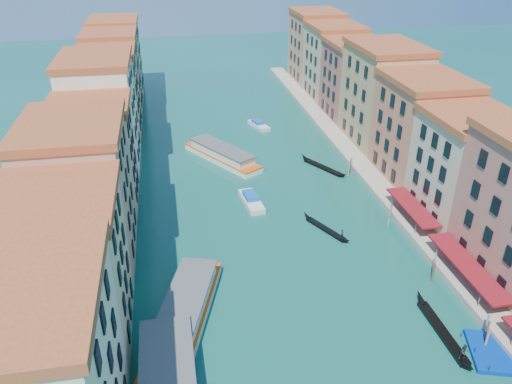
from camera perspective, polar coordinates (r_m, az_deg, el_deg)
left_bank_palazzos at (r=93.30m, az=-17.50°, el=6.99°), size 12.80×128.40×21.00m
right_bank_palazzos at (r=102.60m, az=15.55°, el=9.16°), size 12.80×128.40×21.00m
quay at (r=102.74m, az=10.85°, el=4.18°), size 4.00×140.00×1.00m
restaurant_awnings at (r=69.32m, az=23.28°, el=-8.04°), size 3.20×44.55×3.12m
mooring_poles_right at (r=72.68m, az=18.61°, el=-6.93°), size 1.44×54.24×3.20m
vaporetto_near at (r=60.03m, az=-8.29°, el=-13.79°), size 11.16×21.94×3.19m
vaporetto_far at (r=99.45m, az=-3.89°, el=4.32°), size 13.91×18.78×2.88m
gondola_fore at (r=77.33m, az=7.99°, el=-4.14°), size 5.38×9.76×2.10m
gondola_right at (r=62.60m, az=20.67°, el=-14.73°), size 1.28×13.25×2.65m
gondola_far at (r=97.12m, az=7.58°, el=2.92°), size 6.82×11.19×1.74m
motorboat_mid at (r=83.74m, az=-0.54°, el=-0.92°), size 3.39×8.22×1.66m
motorboat_far at (r=116.97m, az=0.30°, el=7.72°), size 4.32×7.46×1.47m
blue_dock at (r=62.46m, az=25.14°, el=-16.23°), size 5.79×7.13×0.51m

